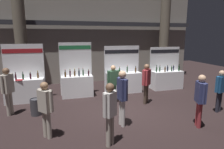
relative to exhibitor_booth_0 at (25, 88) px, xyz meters
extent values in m
plane|color=black|center=(3.80, -2.25, -0.62)|extent=(25.06, 25.06, 0.00)
cube|color=gray|center=(3.80, 3.05, 2.59)|extent=(12.53, 0.25, 6.42)
cube|color=#2D2D33|center=(3.80, 2.74, 2.91)|extent=(12.53, 0.20, 0.24)
cylinder|color=#665B4C|center=(-0.32, 2.09, 2.28)|extent=(0.60, 0.60, 5.80)
cylinder|color=#665B4C|center=(7.91, 2.09, 2.28)|extent=(0.60, 0.60, 5.80)
cube|color=white|center=(0.00, -0.05, -0.11)|extent=(1.58, 0.60, 1.01)
cube|color=white|center=(0.00, 0.29, 0.62)|extent=(1.66, 0.04, 2.48)
cube|color=maroon|center=(0.00, 0.27, 1.56)|extent=(1.61, 0.01, 0.18)
cylinder|color=black|center=(-0.57, -0.06, 0.52)|extent=(0.07, 0.07, 0.25)
cylinder|color=black|center=(-0.57, -0.06, 0.67)|extent=(0.03, 0.03, 0.06)
cylinder|color=gold|center=(-0.57, -0.06, 0.71)|extent=(0.03, 0.03, 0.02)
cylinder|color=black|center=(-0.29, -0.13, 0.51)|extent=(0.07, 0.07, 0.23)
cylinder|color=black|center=(-0.29, -0.13, 0.67)|extent=(0.03, 0.03, 0.08)
cylinder|color=black|center=(-0.29, -0.13, 0.72)|extent=(0.03, 0.03, 0.02)
cylinder|color=#19381E|center=(-0.01, -0.12, 0.51)|extent=(0.07, 0.07, 0.24)
cylinder|color=#19381E|center=(-0.01, -0.12, 0.67)|extent=(0.03, 0.03, 0.08)
cylinder|color=black|center=(-0.01, -0.12, 0.72)|extent=(0.03, 0.03, 0.02)
cylinder|color=black|center=(0.27, -0.10, 0.51)|extent=(0.07, 0.07, 0.24)
cylinder|color=black|center=(0.27, -0.10, 0.66)|extent=(0.03, 0.03, 0.06)
cylinder|color=gold|center=(0.27, -0.10, 0.70)|extent=(0.03, 0.03, 0.02)
cylinder|color=#472D14|center=(0.56, 0.01, 0.50)|extent=(0.07, 0.07, 0.23)
cylinder|color=#472D14|center=(0.56, 0.01, 0.66)|extent=(0.03, 0.03, 0.09)
cylinder|color=gold|center=(0.56, 0.01, 0.71)|extent=(0.03, 0.03, 0.02)
cube|color=maroon|center=(-0.15, -0.23, 0.40)|extent=(0.30, 0.32, 0.02)
cube|color=white|center=(2.25, 0.10, -0.13)|extent=(1.44, 0.60, 0.99)
cube|color=white|center=(2.25, 0.44, 0.64)|extent=(1.51, 0.04, 2.53)
cube|color=#1E6638|center=(2.25, 0.42, 1.67)|extent=(1.47, 0.01, 0.18)
cylinder|color=#472D14|center=(1.73, 0.02, 0.48)|extent=(0.08, 0.08, 0.24)
cylinder|color=#472D14|center=(1.73, 0.02, 0.65)|extent=(0.03, 0.03, 0.09)
cylinder|color=red|center=(1.73, 0.02, 0.70)|extent=(0.03, 0.03, 0.02)
cylinder|color=black|center=(1.94, 0.03, 0.50)|extent=(0.07, 0.07, 0.27)
cylinder|color=black|center=(1.94, 0.03, 0.67)|extent=(0.03, 0.03, 0.08)
cylinder|color=gold|center=(1.94, 0.03, 0.72)|extent=(0.03, 0.03, 0.02)
cylinder|color=#472D14|center=(2.15, 0.09, 0.49)|extent=(0.07, 0.07, 0.25)
cylinder|color=#472D14|center=(2.15, 0.09, 0.66)|extent=(0.03, 0.03, 0.09)
cylinder|color=gold|center=(2.15, 0.09, 0.71)|extent=(0.03, 0.03, 0.02)
cylinder|color=black|center=(2.34, 0.02, 0.50)|extent=(0.07, 0.07, 0.27)
cylinder|color=black|center=(2.34, 0.02, 0.68)|extent=(0.03, 0.03, 0.09)
cylinder|color=red|center=(2.34, 0.02, 0.74)|extent=(0.03, 0.03, 0.02)
cylinder|color=#19381E|center=(2.55, 0.16, 0.49)|extent=(0.06, 0.06, 0.26)
cylinder|color=#19381E|center=(2.55, 0.16, 0.66)|extent=(0.03, 0.03, 0.09)
cylinder|color=red|center=(2.55, 0.16, 0.72)|extent=(0.03, 0.03, 0.02)
cylinder|color=black|center=(2.78, 0.02, 0.48)|extent=(0.06, 0.06, 0.24)
cylinder|color=black|center=(2.78, 0.02, 0.63)|extent=(0.03, 0.03, 0.07)
cylinder|color=gold|center=(2.78, 0.02, 0.68)|extent=(0.03, 0.03, 0.02)
cube|color=white|center=(4.58, 0.13, -0.12)|extent=(1.75, 0.60, 1.01)
cube|color=white|center=(4.58, 0.47, 0.55)|extent=(1.84, 0.04, 2.33)
cube|color=black|center=(4.58, 0.44, 1.42)|extent=(1.79, 0.01, 0.18)
cylinder|color=#19381E|center=(3.99, 0.09, 0.52)|extent=(0.06, 0.06, 0.27)
cylinder|color=#19381E|center=(3.99, 0.09, 0.69)|extent=(0.03, 0.03, 0.07)
cylinder|color=black|center=(3.99, 0.09, 0.73)|extent=(0.03, 0.03, 0.02)
cylinder|color=#19381E|center=(4.37, 0.20, 0.50)|extent=(0.07, 0.07, 0.23)
cylinder|color=#19381E|center=(4.37, 0.20, 0.65)|extent=(0.03, 0.03, 0.06)
cylinder|color=red|center=(4.37, 0.20, 0.69)|extent=(0.03, 0.03, 0.02)
cylinder|color=#19381E|center=(4.77, 0.20, 0.52)|extent=(0.06, 0.06, 0.27)
cylinder|color=#19381E|center=(4.77, 0.20, 0.69)|extent=(0.03, 0.03, 0.07)
cylinder|color=red|center=(4.77, 0.20, 0.74)|extent=(0.03, 0.03, 0.02)
cylinder|color=#472D14|center=(5.17, 0.05, 0.51)|extent=(0.07, 0.07, 0.24)
cylinder|color=#472D14|center=(5.17, 0.05, 0.67)|extent=(0.03, 0.03, 0.08)
cylinder|color=black|center=(5.17, 0.05, 0.72)|extent=(0.03, 0.03, 0.02)
cube|color=white|center=(7.04, 0.14, -0.14)|extent=(1.67, 0.60, 0.97)
cube|color=white|center=(7.04, 0.48, 0.50)|extent=(1.75, 0.04, 2.23)
cube|color=black|center=(7.04, 0.45, 1.39)|extent=(1.70, 0.01, 0.18)
cylinder|color=#19381E|center=(6.39, 0.14, 0.48)|extent=(0.07, 0.07, 0.26)
cylinder|color=#19381E|center=(6.39, 0.14, 0.65)|extent=(0.03, 0.03, 0.08)
cylinder|color=black|center=(6.39, 0.14, 0.70)|extent=(0.03, 0.03, 0.02)
cylinder|color=#19381E|center=(6.61, 0.17, 0.47)|extent=(0.07, 0.07, 0.24)
cylinder|color=#19381E|center=(6.61, 0.17, 0.63)|extent=(0.03, 0.03, 0.09)
cylinder|color=red|center=(6.61, 0.17, 0.68)|extent=(0.03, 0.03, 0.02)
cylinder|color=#472D14|center=(6.84, 0.05, 0.46)|extent=(0.07, 0.07, 0.22)
cylinder|color=#472D14|center=(6.84, 0.05, 0.60)|extent=(0.03, 0.03, 0.06)
cylinder|color=black|center=(6.84, 0.05, 0.64)|extent=(0.03, 0.03, 0.02)
cylinder|color=black|center=(7.04, 0.13, 0.47)|extent=(0.07, 0.07, 0.26)
cylinder|color=black|center=(7.04, 0.13, 0.64)|extent=(0.03, 0.03, 0.07)
cylinder|color=gold|center=(7.04, 0.13, 0.68)|extent=(0.03, 0.03, 0.02)
cylinder|color=#19381E|center=(7.26, 0.09, 0.46)|extent=(0.07, 0.07, 0.23)
cylinder|color=#19381E|center=(7.26, 0.09, 0.61)|extent=(0.03, 0.03, 0.07)
cylinder|color=gold|center=(7.26, 0.09, 0.65)|extent=(0.03, 0.03, 0.02)
cylinder|color=black|center=(7.46, 0.21, 0.47)|extent=(0.07, 0.07, 0.25)
cylinder|color=black|center=(7.46, 0.21, 0.63)|extent=(0.03, 0.03, 0.08)
cylinder|color=gold|center=(7.46, 0.21, 0.68)|extent=(0.03, 0.03, 0.02)
cylinder|color=#19381E|center=(7.69, 0.06, 0.48)|extent=(0.07, 0.07, 0.27)
cylinder|color=#19381E|center=(7.69, 0.06, 0.66)|extent=(0.03, 0.03, 0.08)
cylinder|color=black|center=(7.69, 0.06, 0.70)|extent=(0.03, 0.03, 0.02)
cylinder|color=#38383D|center=(0.58, -1.69, -0.33)|extent=(0.38, 0.38, 0.59)
torus|color=black|center=(0.58, -1.69, -0.02)|extent=(0.38, 0.38, 0.02)
cylinder|color=#23232D|center=(7.23, -3.23, -0.24)|extent=(0.12, 0.12, 0.77)
cylinder|color=#23232D|center=(7.08, -3.28, -0.24)|extent=(0.12, 0.12, 0.77)
cube|color=navy|center=(7.16, -3.26, 0.45)|extent=(0.42, 0.31, 0.61)
sphere|color=tan|center=(7.16, -3.26, 0.86)|extent=(0.21, 0.21, 0.21)
cylinder|color=navy|center=(7.38, -3.18, 0.46)|extent=(0.08, 0.08, 0.58)
cylinder|color=navy|center=(6.94, -3.33, 0.46)|extent=(0.08, 0.08, 0.58)
cylinder|color=silver|center=(3.31, -3.42, -0.19)|extent=(0.12, 0.12, 0.86)
cylinder|color=silver|center=(3.29, -3.24, -0.19)|extent=(0.12, 0.12, 0.86)
cube|color=navy|center=(3.30, -3.33, 0.58)|extent=(0.25, 0.39, 0.68)
sphere|color=tan|center=(3.30, -3.33, 1.04)|extent=(0.24, 0.24, 0.24)
cylinder|color=navy|center=(3.32, -3.56, 0.60)|extent=(0.08, 0.08, 0.65)
cylinder|color=navy|center=(3.27, -3.10, 0.60)|extent=(0.08, 0.08, 0.65)
cylinder|color=#ADA393|center=(-0.29, -1.36, -0.20)|extent=(0.12, 0.12, 0.84)
cylinder|color=#ADA393|center=(-0.36, -1.50, -0.20)|extent=(0.12, 0.12, 0.84)
cube|color=#ADA393|center=(-0.33, -1.43, 0.55)|extent=(0.40, 0.44, 0.66)
sphere|color=brown|center=(-0.33, -1.43, 1.00)|extent=(0.23, 0.23, 0.23)
cylinder|color=#ADA393|center=(-0.21, -1.23, 0.56)|extent=(0.08, 0.08, 0.63)
cylinder|color=#ADA393|center=(-0.44, -1.63, 0.56)|extent=(0.08, 0.08, 0.63)
cylinder|color=#ADA393|center=(1.09, -3.54, -0.23)|extent=(0.12, 0.12, 0.78)
cylinder|color=#ADA393|center=(0.98, -3.40, -0.23)|extent=(0.12, 0.12, 0.78)
cube|color=#ADA393|center=(1.04, -3.47, 0.47)|extent=(0.42, 0.44, 0.62)
sphere|color=#8C6647|center=(1.04, -3.47, 0.89)|extent=(0.21, 0.21, 0.21)
cylinder|color=#ADA393|center=(1.19, -3.65, 0.48)|extent=(0.08, 0.08, 0.59)
cylinder|color=#ADA393|center=(0.89, -3.29, 0.48)|extent=(0.08, 0.08, 0.59)
cylinder|color=maroon|center=(5.61, -4.00, -0.22)|extent=(0.12, 0.12, 0.81)
cylinder|color=maroon|center=(5.55, -4.15, -0.22)|extent=(0.12, 0.12, 0.81)
cube|color=navy|center=(5.58, -4.07, 0.51)|extent=(0.36, 0.47, 0.64)
sphere|color=tan|center=(5.58, -4.07, 0.94)|extent=(0.22, 0.22, 0.22)
cylinder|color=navy|center=(5.67, -3.84, 0.52)|extent=(0.08, 0.08, 0.61)
cylinder|color=navy|center=(5.48, -4.31, 0.52)|extent=(0.08, 0.08, 0.61)
cylinder|color=#ADA393|center=(2.57, -4.36, -0.22)|extent=(0.12, 0.12, 0.81)
cylinder|color=#ADA393|center=(2.69, -4.27, -0.22)|extent=(0.12, 0.12, 0.81)
cube|color=silver|center=(2.63, -4.32, 0.51)|extent=(0.39, 0.37, 0.64)
sphere|color=brown|center=(2.63, -4.32, 0.94)|extent=(0.22, 0.22, 0.22)
cylinder|color=silver|center=(2.47, -4.44, 0.52)|extent=(0.08, 0.08, 0.61)
cylinder|color=silver|center=(2.80, -4.19, 0.52)|extent=(0.08, 0.08, 0.61)
cylinder|color=#47382D|center=(4.86, -1.74, -0.21)|extent=(0.12, 0.12, 0.82)
cylinder|color=#47382D|center=(4.99, -1.62, -0.21)|extent=(0.12, 0.12, 0.82)
cube|color=maroon|center=(4.93, -1.68, 0.52)|extent=(0.44, 0.43, 0.65)
sphere|color=brown|center=(4.93, -1.68, 0.96)|extent=(0.22, 0.22, 0.22)
cylinder|color=maroon|center=(4.75, -1.84, 0.53)|extent=(0.08, 0.08, 0.61)
cylinder|color=maroon|center=(5.11, -1.52, 0.53)|extent=(0.08, 0.08, 0.61)
cylinder|color=#33563D|center=(3.71, -1.17, -0.23)|extent=(0.12, 0.12, 0.78)
cylinder|color=#33563D|center=(3.54, -1.22, -0.23)|extent=(0.12, 0.12, 0.78)
cube|color=#33563D|center=(3.63, -1.19, 0.47)|extent=(0.48, 0.38, 0.62)
sphere|color=tan|center=(3.63, -1.19, 0.89)|extent=(0.22, 0.22, 0.22)
cylinder|color=#33563D|center=(3.87, -1.12, 0.49)|extent=(0.08, 0.08, 0.59)
cylinder|color=#33563D|center=(3.38, -1.27, 0.49)|extent=(0.08, 0.08, 0.59)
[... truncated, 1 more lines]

